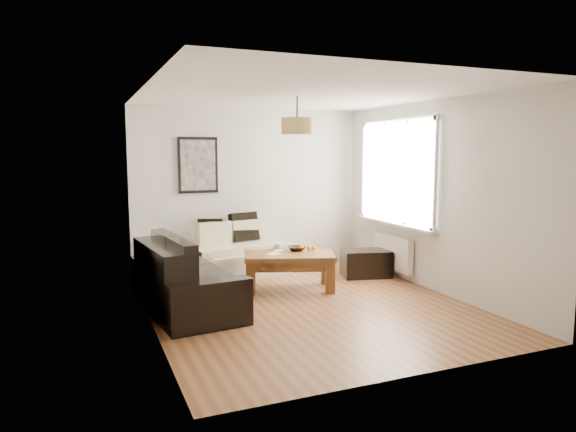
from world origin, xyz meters
name	(u,v)px	position (x,y,z in m)	size (l,w,h in m)	color
floor	(306,304)	(0.00, 0.00, 0.00)	(4.50, 4.50, 0.00)	brown
ceiling	(307,93)	(0.00, 0.00, 2.60)	(3.80, 4.50, 0.00)	white
wall_back	(250,189)	(0.00, 2.25, 1.30)	(3.80, 0.04, 2.60)	silver
wall_front	(419,226)	(0.00, -2.25, 1.30)	(3.80, 0.04, 2.60)	silver
wall_left	(148,208)	(-1.90, 0.00, 1.30)	(0.04, 4.50, 2.60)	silver
wall_right	(433,196)	(1.90, 0.00, 1.30)	(0.04, 4.50, 2.60)	silver
window_bay	(397,172)	(1.86, 0.80, 1.60)	(0.14, 1.90, 1.60)	white
radiator	(393,252)	(1.82, 0.80, 0.38)	(0.10, 0.90, 0.52)	white
poster	(198,165)	(-0.85, 2.22, 1.70)	(0.62, 0.04, 0.87)	black
pendant_shade	(297,126)	(0.00, 0.30, 2.23)	(0.40, 0.40, 0.20)	tan
loveseat_cream	(235,251)	(-0.40, 1.78, 0.39)	(1.56, 0.85, 0.77)	beige
sofa_leather	(186,276)	(-1.43, 0.38, 0.41)	(1.89, 0.92, 0.82)	black
coffee_table	(289,271)	(0.08, 0.75, 0.25)	(1.23, 0.67, 0.50)	brown
ottoman	(366,263)	(1.45, 0.97, 0.21)	(0.72, 0.46, 0.41)	black
cushion_left	(210,231)	(-0.74, 1.97, 0.69)	(0.38, 0.12, 0.38)	black
cushion_right	(244,227)	(-0.19, 1.97, 0.72)	(0.45, 0.14, 0.45)	black
fruit_bowl	(297,249)	(0.25, 0.90, 0.53)	(0.25, 0.25, 0.06)	black
orange_a	(309,248)	(0.42, 0.83, 0.54)	(0.07, 0.07, 0.07)	orange
orange_b	(314,248)	(0.48, 0.80, 0.54)	(0.06, 0.06, 0.06)	orange
orange_c	(301,248)	(0.31, 0.86, 0.54)	(0.10, 0.10, 0.10)	orange
papers	(274,254)	(-0.13, 0.80, 0.51)	(0.20, 0.14, 0.01)	silver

